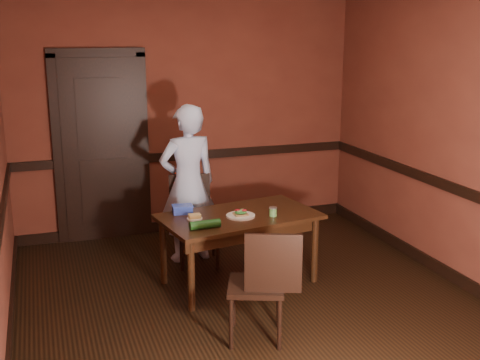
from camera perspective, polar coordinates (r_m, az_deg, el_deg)
floor at (r=5.36m, az=1.23°, el=-11.83°), size 4.00×4.50×0.01m
wall_back at (r=7.05m, az=-5.01°, el=5.94°), size 4.00×0.02×2.70m
wall_front at (r=2.99m, az=16.36°, el=-5.94°), size 4.00×0.02×2.70m
wall_right at (r=5.90m, az=19.91°, el=3.56°), size 0.02×4.50×2.70m
dado_back at (r=7.11m, az=-4.90°, el=2.33°), size 4.00×0.03×0.10m
dado_right at (r=5.99m, az=19.44°, el=-0.68°), size 0.03×4.50×0.10m
baseboard_back at (r=7.33m, az=-4.76°, el=-4.11°), size 4.00×0.03×0.12m
baseboard_left at (r=5.08m, az=-20.97°, el=-13.62°), size 0.03×4.50×0.12m
baseboard_right at (r=6.24m, az=18.81°, el=-8.15°), size 0.03×4.50×0.12m
door at (r=6.89m, az=-13.00°, el=3.27°), size 1.05×0.07×2.20m
dining_table at (r=5.69m, az=-0.08°, el=-6.55°), size 1.55×1.04×0.67m
chair_far at (r=6.13m, az=-4.03°, el=-3.91°), size 0.49×0.49×0.90m
chair_near at (r=4.67m, az=1.51°, el=-9.80°), size 0.55×0.55×0.90m
person at (r=6.15m, az=-4.97°, el=-0.35°), size 0.63×0.45×1.63m
sandwich_plate at (r=5.52m, az=0.06°, el=-3.32°), size 0.27×0.27×0.07m
sauce_jar at (r=5.54m, az=3.15°, el=-3.01°), size 0.07×0.07×0.09m
cheese_saucer at (r=5.47m, az=-4.33°, el=-3.52°), size 0.14×0.14×0.04m
food_tub at (r=5.64m, az=-5.48°, el=-2.78°), size 0.20×0.15×0.08m
wrapped_veg at (r=5.20m, az=-3.35°, el=-4.22°), size 0.27×0.09×0.08m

